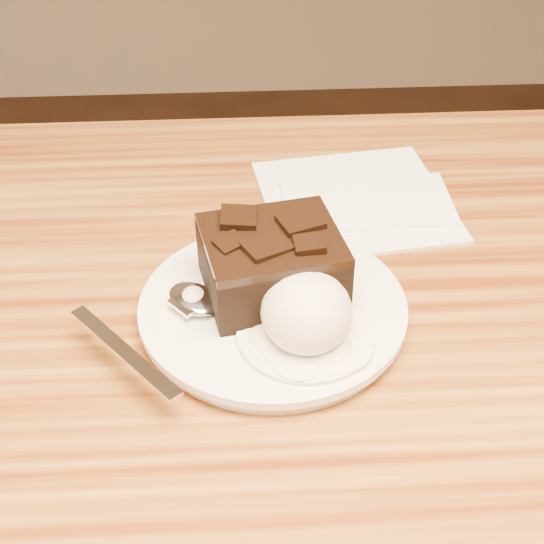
{
  "coord_description": "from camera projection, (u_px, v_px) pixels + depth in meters",
  "views": [
    {
      "loc": [
        0.03,
        -0.41,
        1.18
      ],
      "look_at": [
        0.06,
        0.08,
        0.79
      ],
      "focal_mm": 54.45,
      "sensor_mm": 36.0,
      "label": 1
    }
  ],
  "objects": [
    {
      "name": "crumb_c",
      "position": [
        264.0,
        355.0,
        0.58
      ],
      "size": [
        0.01,
        0.0,
        0.0
      ],
      "primitive_type": "cube",
      "rotation": [
        0.0,
        0.0,
        0.18
      ],
      "color": "black",
      "rests_on": "plate"
    },
    {
      "name": "napkin",
      "position": [
        355.0,
        199.0,
        0.77
      ],
      "size": [
        0.19,
        0.19,
        0.01
      ],
      "primitive_type": "cube",
      "rotation": [
        0.0,
        0.0,
        0.14
      ],
      "color": "white",
      "rests_on": "dining_table"
    },
    {
      "name": "crumb_a",
      "position": [
        243.0,
        324.0,
        0.61
      ],
      "size": [
        0.01,
        0.01,
        0.0
      ],
      "primitive_type": "cube",
      "rotation": [
        0.0,
        0.0,
        0.94
      ],
      "color": "black",
      "rests_on": "plate"
    },
    {
      "name": "melt_puddle",
      "position": [
        306.0,
        335.0,
        0.6
      ],
      "size": [
        0.1,
        0.1,
        0.0
      ],
      "primitive_type": "cylinder",
      "color": "white",
      "rests_on": "plate"
    },
    {
      "name": "brownie",
      "position": [
        272.0,
        267.0,
        0.63
      ],
      "size": [
        0.12,
        0.1,
        0.05
      ],
      "primitive_type": "cube",
      "rotation": [
        0.0,
        0.0,
        0.19
      ],
      "color": "black",
      "rests_on": "plate"
    },
    {
      "name": "ice_cream_scoop",
      "position": [
        307.0,
        312.0,
        0.59
      ],
      "size": [
        0.07,
        0.07,
        0.06
      ],
      "primitive_type": "ellipsoid",
      "color": "silver",
      "rests_on": "plate"
    },
    {
      "name": "crumb_b",
      "position": [
        329.0,
        319.0,
        0.61
      ],
      "size": [
        0.01,
        0.01,
        0.0
      ],
      "primitive_type": "cube",
      "rotation": [
        0.0,
        0.0,
        0.69
      ],
      "color": "black",
      "rests_on": "plate"
    },
    {
      "name": "plate",
      "position": [
        273.0,
        312.0,
        0.63
      ],
      "size": [
        0.21,
        0.21,
        0.02
      ],
      "primitive_type": "cylinder",
      "color": "silver",
      "rests_on": "dining_table"
    },
    {
      "name": "spoon",
      "position": [
        194.0,
        300.0,
        0.62
      ],
      "size": [
        0.14,
        0.16,
        0.01
      ],
      "primitive_type": null,
      "rotation": [
        0.0,
        0.0,
        0.69
      ],
      "color": "silver",
      "rests_on": "plate"
    }
  ]
}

